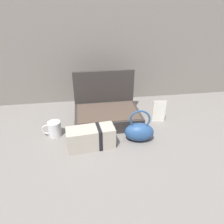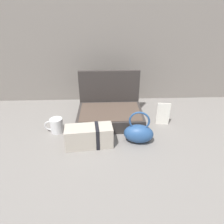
% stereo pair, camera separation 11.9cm
% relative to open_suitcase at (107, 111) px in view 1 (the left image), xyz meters
% --- Properties ---
extents(ground_plane, '(6.00, 6.00, 0.00)m').
position_rel_open_suitcase_xyz_m(ground_plane, '(0.01, -0.19, -0.07)').
color(ground_plane, slate).
extents(back_wall, '(3.20, 0.06, 1.40)m').
position_rel_open_suitcase_xyz_m(back_wall, '(0.01, 0.39, 0.63)').
color(back_wall, gray).
rests_on(back_wall, ground_plane).
extents(open_suitcase, '(0.44, 0.33, 0.32)m').
position_rel_open_suitcase_xyz_m(open_suitcase, '(0.00, 0.00, 0.00)').
color(open_suitcase, '#332D2B').
rests_on(open_suitcase, ground_plane).
extents(teal_pouch_handbag, '(0.19, 0.13, 0.20)m').
position_rel_open_suitcase_xyz_m(teal_pouch_handbag, '(0.16, -0.28, -0.01)').
color(teal_pouch_handbag, '#284C7F').
rests_on(teal_pouch_handbag, ground_plane).
extents(cream_toiletry_bag, '(0.28, 0.14, 0.13)m').
position_rel_open_suitcase_xyz_m(cream_toiletry_bag, '(-0.13, -0.30, -0.01)').
color(cream_toiletry_bag, '#B2A899').
rests_on(cream_toiletry_bag, ground_plane).
extents(coffee_mug, '(0.12, 0.08, 0.10)m').
position_rel_open_suitcase_xyz_m(coffee_mug, '(-0.35, -0.15, -0.02)').
color(coffee_mug, silver).
rests_on(coffee_mug, ground_plane).
extents(info_card_left, '(0.09, 0.02, 0.16)m').
position_rel_open_suitcase_xyz_m(info_card_left, '(0.36, -0.08, 0.01)').
color(info_card_left, white).
rests_on(info_card_left, ground_plane).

